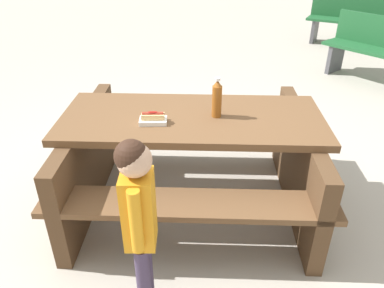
# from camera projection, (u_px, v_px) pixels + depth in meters

# --- Properties ---
(ground_plane) EXTENTS (30.00, 30.00, 0.00)m
(ground_plane) POSITION_uv_depth(u_px,v_px,m) (192.00, 202.00, 2.94)
(ground_plane) COLOR #ADA599
(ground_plane) RESTS_ON ground
(picnic_table) EXTENTS (2.00, 1.66, 0.75)m
(picnic_table) POSITION_uv_depth(u_px,v_px,m) (192.00, 154.00, 2.72)
(picnic_table) COLOR brown
(picnic_table) RESTS_ON ground
(soda_bottle) EXTENTS (0.07, 0.07, 0.28)m
(soda_bottle) POSITION_uv_depth(u_px,v_px,m) (217.00, 99.00, 2.49)
(soda_bottle) COLOR brown
(soda_bottle) RESTS_ON picnic_table
(hotdog_tray) EXTENTS (0.20, 0.15, 0.08)m
(hotdog_tray) POSITION_uv_depth(u_px,v_px,m) (153.00, 119.00, 2.46)
(hotdog_tray) COLOR white
(hotdog_tray) RESTS_ON picnic_table
(child_in_coat) EXTENTS (0.18, 0.26, 1.08)m
(child_in_coat) POSITION_uv_depth(u_px,v_px,m) (139.00, 211.00, 1.80)
(child_in_coat) COLOR #3F334C
(child_in_coat) RESTS_ON ground
(park_bench_near) EXTENTS (1.43, 1.24, 0.85)m
(park_bench_near) POSITION_uv_depth(u_px,v_px,m) (382.00, 50.00, 4.99)
(park_bench_near) COLOR #1E592D
(park_bench_near) RESTS_ON ground
(park_bench_mid) EXTENTS (1.55, 0.83, 0.85)m
(park_bench_mid) POSITION_uv_depth(u_px,v_px,m) (352.00, 20.00, 6.60)
(park_bench_mid) COLOR #1E592D
(park_bench_mid) RESTS_ON ground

